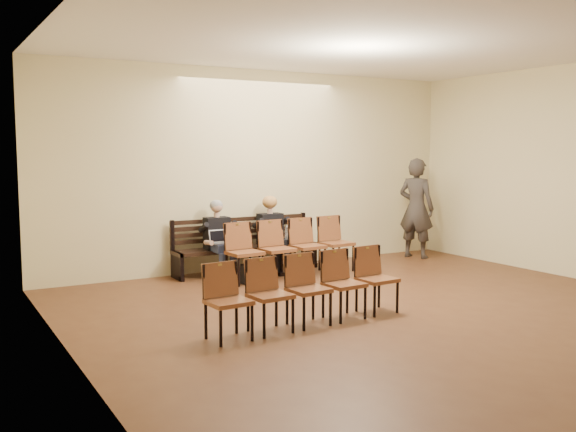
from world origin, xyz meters
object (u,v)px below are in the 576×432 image
object	(u,v)px
bench	(247,259)
bag	(254,273)
laptop	(221,245)
chair_row_front	(293,248)
passerby	(416,201)
water_bottle	(287,240)
seated_woman	(273,237)
chair_row_back	(309,290)
seated_man	(219,240)

from	to	relation	value
bench	bag	distance (m)	0.92
laptop	chair_row_front	bearing A→B (deg)	-11.25
bag	chair_row_front	distance (m)	0.86
bag	chair_row_front	world-z (taller)	chair_row_front
laptop	passerby	xyz separation A→B (m)	(4.13, -0.00, 0.55)
bench	water_bottle	size ratio (longest dim) A/B	10.64
water_bottle	bag	xyz separation A→B (m)	(-0.87, -0.44, -0.42)
water_bottle	passerby	world-z (taller)	passerby
bench	seated_woman	bearing A→B (deg)	-15.02
chair_row_front	chair_row_back	size ratio (longest dim) A/B	0.88
seated_man	laptop	distance (m)	0.19
chair_row_front	bench	bearing A→B (deg)	119.80
seated_man	chair_row_front	xyz separation A→B (m)	(1.05, -0.62, -0.13)
water_bottle	chair_row_back	bearing A→B (deg)	-115.27
seated_man	water_bottle	bearing A→B (deg)	-14.90
laptop	water_bottle	xyz separation A→B (m)	(1.17, -0.12, 0.01)
water_bottle	seated_woman	bearing A→B (deg)	111.20
seated_woman	chair_row_front	xyz separation A→B (m)	(0.04, -0.62, -0.12)
passerby	bench	bearing A→B (deg)	60.87
seated_man	chair_row_back	xyz separation A→B (m)	(-0.27, -3.26, -0.18)
bag	chair_row_back	bearing A→B (deg)	-101.89
seated_man	laptop	world-z (taller)	seated_man
bench	chair_row_back	xyz separation A→B (m)	(-0.83, -3.38, 0.21)
laptop	bag	size ratio (longest dim) A/B	0.76
water_bottle	chair_row_front	size ratio (longest dim) A/B	0.10
seated_man	laptop	xyz separation A→B (m)	(-0.04, -0.18, -0.05)
water_bottle	laptop	bearing A→B (deg)	173.93
bench	chair_row_front	xyz separation A→B (m)	(0.49, -0.74, 0.25)
water_bottle	chair_row_back	size ratio (longest dim) A/B	0.09
passerby	bag	bearing A→B (deg)	74.05
seated_man	bag	xyz separation A→B (m)	(0.26, -0.74, -0.46)
seated_woman	bag	world-z (taller)	seated_woman
seated_woman	passerby	distance (m)	3.13
seated_man	bench	bearing A→B (deg)	12.02
water_bottle	chair_row_back	world-z (taller)	chair_row_back
seated_woman	passerby	world-z (taller)	passerby
bench	seated_man	distance (m)	0.69
seated_woman	laptop	bearing A→B (deg)	-170.49
seated_man	water_bottle	size ratio (longest dim) A/B	4.98
chair_row_front	water_bottle	bearing A→B (deg)	72.79
bench	laptop	world-z (taller)	laptop
passerby	laptop	bearing A→B (deg)	65.67
bag	chair_row_back	size ratio (longest dim) A/B	0.15
bench	bag	xyz separation A→B (m)	(-0.30, -0.86, -0.08)
seated_man	seated_woman	size ratio (longest dim) A/B	1.01
seated_man	seated_woman	world-z (taller)	seated_man
seated_woman	chair_row_back	distance (m)	3.51
seated_woman	passerby	xyz separation A→B (m)	(3.08, -0.18, 0.51)
seated_man	chair_row_front	world-z (taller)	seated_man
laptop	chair_row_front	distance (m)	1.18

